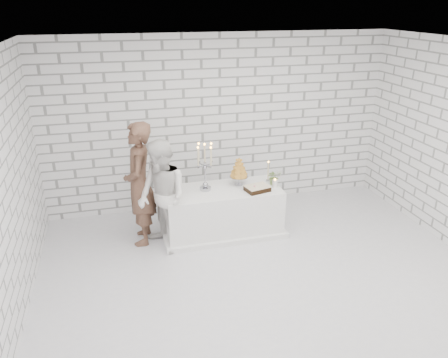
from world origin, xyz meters
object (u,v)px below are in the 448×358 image
Objects in this scene: candelabra at (205,167)px; cake_table at (223,211)px; croquembouche at (239,171)px; groom at (140,184)px; bride at (162,197)px.

cake_table is at bearing -11.14° from candelabra.
candelabra is 0.58m from croquembouche.
bride is (0.29, -0.33, -0.10)m from groom.
groom reaches higher than cake_table.
cake_table is 1.10m from bride.
groom is (-1.25, 0.07, 0.57)m from cake_table.
candelabra is at bearing -173.31° from croquembouche.
groom is at bearing -178.31° from croquembouche.
groom is 1.01m from candelabra.
croquembouche is (1.26, 0.38, 0.14)m from bride.
groom reaches higher than bride.
candelabra is (0.99, -0.02, 0.18)m from groom.
cake_table is 2.38× the size of candelabra.
candelabra is at bearing 95.60° from groom.
cake_table is at bearing 93.48° from groom.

